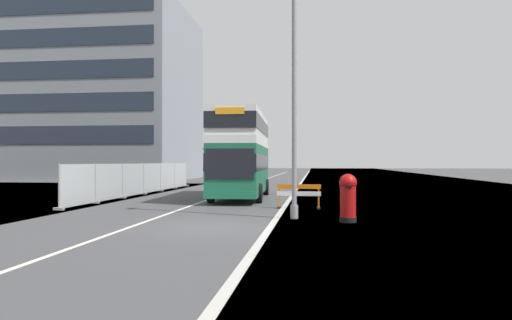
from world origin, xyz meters
TOP-DOWN VIEW (x-y plane):
  - ground at (0.53, 0.14)m, footprint 140.00×280.00m
  - double_decker_bus at (-0.93, 12.12)m, footprint 3.11×10.27m
  - lamppost_foreground at (2.54, 2.66)m, footprint 0.29×0.70m
  - red_pillar_postbox at (4.46, 1.86)m, footprint 0.61×0.61m
  - roadworks_barrier at (2.58, 6.44)m, footprint 1.98×0.46m
  - construction_site_fence at (-7.80, 14.63)m, footprint 0.44×20.60m
  - car_oncoming_near at (-5.15, 30.11)m, footprint 2.03×4.48m
  - car_receding_mid at (-5.63, 37.50)m, footprint 1.90×4.56m
  - bare_tree_far_verge_near at (-17.26, 35.66)m, footprint 2.84×2.39m
  - bare_tree_far_verge_mid at (-14.08, 51.81)m, footprint 2.88×2.88m
  - backdrop_office_block at (-26.05, 39.33)m, footprint 28.29×17.33m

SIDE VIEW (x-z plane):
  - ground at x=0.53m, z-range -0.10..0.00m
  - roadworks_barrier at x=2.58m, z-range 0.15..1.25m
  - red_pillar_postbox at x=4.46m, z-range 0.08..1.77m
  - construction_site_fence at x=-7.80m, z-range -0.04..2.01m
  - car_oncoming_near at x=-5.15m, z-range -0.06..2.18m
  - car_receding_mid at x=-5.63m, z-range -0.07..2.25m
  - bare_tree_far_verge_mid at x=-14.08m, z-range 0.07..4.42m
  - bare_tree_far_verge_near at x=-17.26m, z-range 0.04..5.01m
  - double_decker_bus at x=-0.93m, z-range 0.15..5.01m
  - lamppost_foreground at x=2.54m, z-range -0.24..9.45m
  - backdrop_office_block at x=-26.05m, z-range 0.00..20.16m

